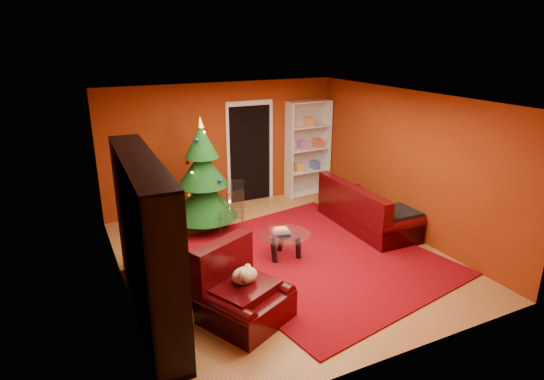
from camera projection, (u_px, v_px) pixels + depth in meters
name	position (u px, v px, depth m)	size (l,w,h in m)	color
floor	(282.00, 258.00, 7.55)	(5.00, 5.50, 0.05)	#9B6833
ceiling	(284.00, 97.00, 6.69)	(5.00, 5.50, 0.05)	silver
wall_back	(222.00, 146.00, 9.48)	(5.00, 0.05, 2.60)	maroon
wall_left	(115.00, 208.00, 6.08)	(0.05, 5.50, 2.60)	maroon
wall_right	(408.00, 164.00, 8.16)	(0.05, 5.50, 2.60)	maroon
doorway	(250.00, 155.00, 9.77)	(1.06, 0.60, 2.16)	black
rug	(316.00, 257.00, 7.52)	(3.35, 3.91, 0.02)	maroon
media_unit	(146.00, 240.00, 5.66)	(0.43, 2.78, 2.13)	black
christmas_tree	(203.00, 176.00, 8.27)	(1.21, 1.21, 2.16)	#0E4013
gift_box_teal	(160.00, 235.00, 8.04)	(0.27, 0.27, 0.27)	#175D70
gift_box_green	(202.00, 216.00, 8.92)	(0.23, 0.23, 0.23)	#24532E
gift_box_red	(210.00, 214.00, 9.05)	(0.23, 0.23, 0.23)	#AA2D22
white_bookshelf	(308.00, 149.00, 10.19)	(1.01, 0.37, 2.19)	white
armchair	(245.00, 292.00, 5.74)	(1.04, 1.04, 0.82)	black
dog	(245.00, 275.00, 5.75)	(0.40, 0.30, 0.27)	beige
sofa	(368.00, 205.00, 8.56)	(2.09, 0.94, 0.90)	black
coffee_table	(284.00, 245.00, 7.43)	(0.85, 0.85, 0.53)	gray
acrylic_chair	(231.00, 213.00, 8.15)	(0.47, 0.51, 0.91)	#66605B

